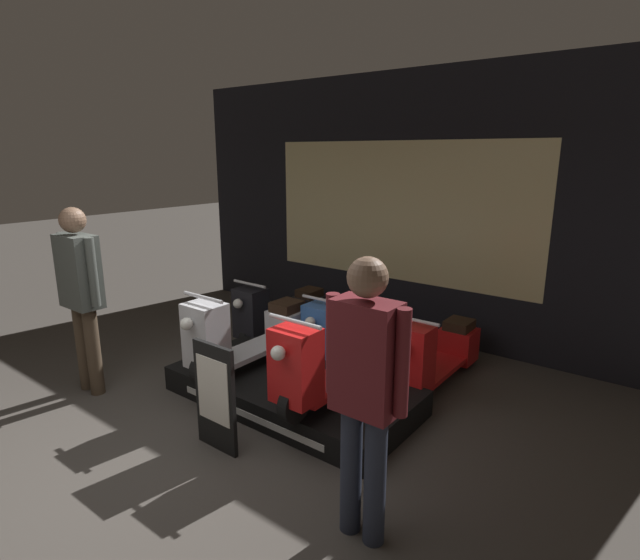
% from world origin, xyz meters
% --- Properties ---
extents(ground_plane, '(30.00, 30.00, 0.00)m').
position_xyz_m(ground_plane, '(0.00, 0.00, 0.00)').
color(ground_plane, '#423D38').
extents(shop_wall_back, '(6.53, 0.09, 3.20)m').
position_xyz_m(shop_wall_back, '(0.00, 3.86, 1.60)').
color(shop_wall_back, black).
rests_on(shop_wall_back, ground_plane).
extents(display_platform, '(2.30, 1.13, 0.24)m').
position_xyz_m(display_platform, '(0.22, 1.56, 0.12)').
color(display_platform, black).
rests_on(display_platform, ground_plane).
extents(scooter_display_left, '(0.49, 1.51, 0.83)m').
position_xyz_m(scooter_display_left, '(-0.30, 1.53, 0.56)').
color(scooter_display_left, black).
rests_on(scooter_display_left, display_platform).
extents(scooter_display_right, '(0.49, 1.51, 0.83)m').
position_xyz_m(scooter_display_right, '(0.73, 1.53, 0.56)').
color(scooter_display_right, black).
rests_on(scooter_display_right, display_platform).
extents(scooter_backrow_0, '(0.49, 1.51, 0.83)m').
position_xyz_m(scooter_backrow_0, '(-0.96, 2.73, 0.32)').
color(scooter_backrow_0, black).
rests_on(scooter_backrow_0, ground_plane).
extents(scooter_backrow_1, '(0.49, 1.51, 0.83)m').
position_xyz_m(scooter_backrow_1, '(0.07, 2.73, 0.32)').
color(scooter_backrow_1, black).
rests_on(scooter_backrow_1, ground_plane).
extents(scooter_backrow_2, '(0.49, 1.51, 0.83)m').
position_xyz_m(scooter_backrow_2, '(1.10, 2.73, 0.32)').
color(scooter_backrow_2, black).
rests_on(scooter_backrow_2, ground_plane).
extents(person_left_browsing, '(0.58, 0.24, 1.79)m').
position_xyz_m(person_left_browsing, '(-1.48, 0.55, 1.06)').
color(person_left_browsing, '#473828').
rests_on(person_left_browsing, ground_plane).
extents(person_right_browsing, '(0.53, 0.22, 1.73)m').
position_xyz_m(person_right_browsing, '(1.64, 0.55, 1.00)').
color(person_right_browsing, '#232838').
rests_on(person_right_browsing, ground_plane).
extents(price_sign_board, '(0.42, 0.04, 0.87)m').
position_xyz_m(price_sign_board, '(0.25, 0.63, 0.44)').
color(price_sign_board, black).
rests_on(price_sign_board, ground_plane).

